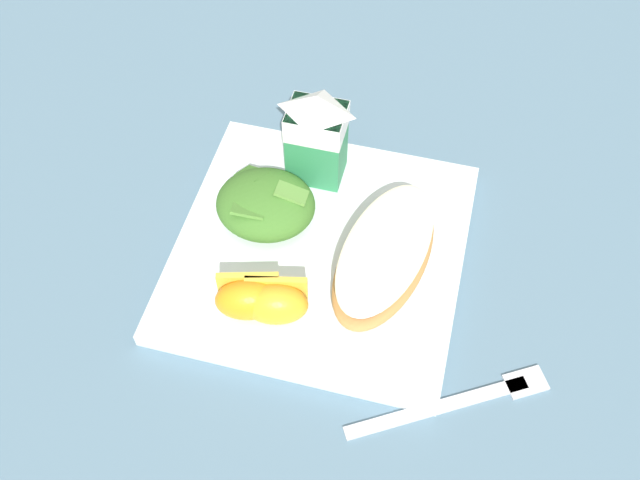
# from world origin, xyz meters

# --- Properties ---
(ground) EXTENTS (3.00, 3.00, 0.00)m
(ground) POSITION_xyz_m (0.00, 0.00, 0.00)
(ground) COLOR slate
(white_plate) EXTENTS (0.28, 0.28, 0.02)m
(white_plate) POSITION_xyz_m (0.00, 0.00, 0.01)
(white_plate) COLOR silver
(white_plate) RESTS_ON ground
(cheesy_pizza_bread) EXTENTS (0.11, 0.18, 0.04)m
(cheesy_pizza_bread) POSITION_xyz_m (0.07, -0.01, 0.03)
(cheesy_pizza_bread) COLOR #B77F42
(cheesy_pizza_bread) RESTS_ON white_plate
(green_salad_pile) EXTENTS (0.10, 0.09, 0.04)m
(green_salad_pile) POSITION_xyz_m (-0.06, 0.02, 0.04)
(green_salad_pile) COLOR #3D7028
(green_salad_pile) RESTS_ON white_plate
(milk_carton) EXTENTS (0.06, 0.04, 0.11)m
(milk_carton) POSITION_xyz_m (-0.03, 0.09, 0.08)
(milk_carton) COLOR #2D8451
(milk_carton) RESTS_ON white_plate
(orange_wedge_front) EXTENTS (0.07, 0.05, 0.04)m
(orange_wedge_front) POSITION_xyz_m (-0.05, -0.09, 0.04)
(orange_wedge_front) COLOR orange
(orange_wedge_front) RESTS_ON white_plate
(orange_wedge_middle) EXTENTS (0.07, 0.05, 0.04)m
(orange_wedge_middle) POSITION_xyz_m (-0.02, -0.08, 0.04)
(orange_wedge_middle) COLOR orange
(orange_wedge_middle) RESTS_ON white_plate
(metal_fork) EXTENTS (0.17, 0.11, 0.01)m
(metal_fork) POSITION_xyz_m (0.16, -0.12, 0.00)
(metal_fork) COLOR silver
(metal_fork) RESTS_ON ground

